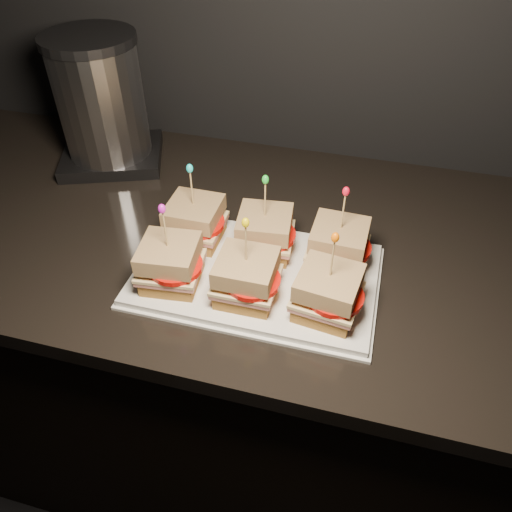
# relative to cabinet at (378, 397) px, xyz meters

# --- Properties ---
(cabinet) EXTENTS (2.34, 0.68, 0.86)m
(cabinet) POSITION_rel_cabinet_xyz_m (0.00, 0.00, 0.00)
(cabinet) COLOR black
(cabinet) RESTS_ON ground
(granite_slab) EXTENTS (2.38, 0.72, 0.03)m
(granite_slab) POSITION_rel_cabinet_xyz_m (0.00, -0.00, 0.45)
(granite_slab) COLOR black
(granite_slab) RESTS_ON cabinet
(platter) EXTENTS (0.42, 0.26, 0.02)m
(platter) POSITION_rel_cabinet_xyz_m (-0.28, -0.13, 0.47)
(platter) COLOR white
(platter) RESTS_ON granite_slab
(platter_rim) EXTENTS (0.43, 0.27, 0.01)m
(platter_rim) POSITION_rel_cabinet_xyz_m (-0.28, -0.13, 0.47)
(platter_rim) COLOR white
(platter_rim) RESTS_ON granite_slab
(sandwich_0_bread_bot) EXTENTS (0.09, 0.09, 0.03)m
(sandwich_0_bread_bot) POSITION_rel_cabinet_xyz_m (-0.42, -0.07, 0.50)
(sandwich_0_bread_bot) COLOR brown
(sandwich_0_bread_bot) RESTS_ON platter
(sandwich_0_ham) EXTENTS (0.10, 0.10, 0.01)m
(sandwich_0_ham) POSITION_rel_cabinet_xyz_m (-0.42, -0.07, 0.51)
(sandwich_0_ham) COLOR #CE6C60
(sandwich_0_ham) RESTS_ON sandwich_0_bread_bot
(sandwich_0_cheese) EXTENTS (0.10, 0.10, 0.01)m
(sandwich_0_cheese) POSITION_rel_cabinet_xyz_m (-0.42, -0.07, 0.52)
(sandwich_0_cheese) COLOR #F4D592
(sandwich_0_cheese) RESTS_ON sandwich_0_ham
(sandwich_0_tomato) EXTENTS (0.09, 0.09, 0.01)m
(sandwich_0_tomato) POSITION_rel_cabinet_xyz_m (-0.40, -0.07, 0.53)
(sandwich_0_tomato) COLOR red
(sandwich_0_tomato) RESTS_ON sandwich_0_cheese
(sandwich_0_bread_top) EXTENTS (0.09, 0.09, 0.03)m
(sandwich_0_bread_top) POSITION_rel_cabinet_xyz_m (-0.42, -0.07, 0.55)
(sandwich_0_bread_top) COLOR #65320F
(sandwich_0_bread_top) RESTS_ON sandwich_0_tomato
(sandwich_0_pick) EXTENTS (0.00, 0.00, 0.09)m
(sandwich_0_pick) POSITION_rel_cabinet_xyz_m (-0.42, -0.07, 0.59)
(sandwich_0_pick) COLOR tan
(sandwich_0_pick) RESTS_ON sandwich_0_bread_top
(sandwich_0_frill) EXTENTS (0.01, 0.01, 0.02)m
(sandwich_0_frill) POSITION_rel_cabinet_xyz_m (-0.42, -0.07, 0.64)
(sandwich_0_frill) COLOR #14C7C9
(sandwich_0_frill) RESTS_ON sandwich_0_pick
(sandwich_1_bread_bot) EXTENTS (0.10, 0.10, 0.03)m
(sandwich_1_bread_bot) POSITION_rel_cabinet_xyz_m (-0.28, -0.07, 0.50)
(sandwich_1_bread_bot) COLOR brown
(sandwich_1_bread_bot) RESTS_ON platter
(sandwich_1_ham) EXTENTS (0.11, 0.11, 0.01)m
(sandwich_1_ham) POSITION_rel_cabinet_xyz_m (-0.28, -0.07, 0.51)
(sandwich_1_ham) COLOR #CE6C60
(sandwich_1_ham) RESTS_ON sandwich_1_bread_bot
(sandwich_1_cheese) EXTENTS (0.11, 0.11, 0.01)m
(sandwich_1_cheese) POSITION_rel_cabinet_xyz_m (-0.28, -0.07, 0.52)
(sandwich_1_cheese) COLOR #F4D592
(sandwich_1_cheese) RESTS_ON sandwich_1_ham
(sandwich_1_tomato) EXTENTS (0.09, 0.09, 0.01)m
(sandwich_1_tomato) POSITION_rel_cabinet_xyz_m (-0.27, -0.07, 0.53)
(sandwich_1_tomato) COLOR red
(sandwich_1_tomato) RESTS_ON sandwich_1_cheese
(sandwich_1_bread_top) EXTENTS (0.10, 0.10, 0.03)m
(sandwich_1_bread_top) POSITION_rel_cabinet_xyz_m (-0.28, -0.07, 0.55)
(sandwich_1_bread_top) COLOR #65320F
(sandwich_1_bread_top) RESTS_ON sandwich_1_tomato
(sandwich_1_pick) EXTENTS (0.00, 0.00, 0.09)m
(sandwich_1_pick) POSITION_rel_cabinet_xyz_m (-0.28, -0.07, 0.59)
(sandwich_1_pick) COLOR tan
(sandwich_1_pick) RESTS_ON sandwich_1_bread_top
(sandwich_1_frill) EXTENTS (0.01, 0.01, 0.02)m
(sandwich_1_frill) POSITION_rel_cabinet_xyz_m (-0.28, -0.07, 0.64)
(sandwich_1_frill) COLOR green
(sandwich_1_frill) RESTS_ON sandwich_1_pick
(sandwich_2_bread_bot) EXTENTS (0.10, 0.10, 0.03)m
(sandwich_2_bread_bot) POSITION_rel_cabinet_xyz_m (-0.15, -0.07, 0.50)
(sandwich_2_bread_bot) COLOR brown
(sandwich_2_bread_bot) RESTS_ON platter
(sandwich_2_ham) EXTENTS (0.10, 0.10, 0.01)m
(sandwich_2_ham) POSITION_rel_cabinet_xyz_m (-0.15, -0.07, 0.51)
(sandwich_2_ham) COLOR #CE6C60
(sandwich_2_ham) RESTS_ON sandwich_2_bread_bot
(sandwich_2_cheese) EXTENTS (0.11, 0.10, 0.01)m
(sandwich_2_cheese) POSITION_rel_cabinet_xyz_m (-0.15, -0.07, 0.52)
(sandwich_2_cheese) COLOR #F4D592
(sandwich_2_cheese) RESTS_ON sandwich_2_ham
(sandwich_2_tomato) EXTENTS (0.09, 0.09, 0.01)m
(sandwich_2_tomato) POSITION_rel_cabinet_xyz_m (-0.14, -0.07, 0.53)
(sandwich_2_tomato) COLOR red
(sandwich_2_tomato) RESTS_ON sandwich_2_cheese
(sandwich_2_bread_top) EXTENTS (0.10, 0.10, 0.03)m
(sandwich_2_bread_top) POSITION_rel_cabinet_xyz_m (-0.15, -0.07, 0.55)
(sandwich_2_bread_top) COLOR #65320F
(sandwich_2_bread_top) RESTS_ON sandwich_2_tomato
(sandwich_2_pick) EXTENTS (0.00, 0.00, 0.09)m
(sandwich_2_pick) POSITION_rel_cabinet_xyz_m (-0.15, -0.07, 0.59)
(sandwich_2_pick) COLOR tan
(sandwich_2_pick) RESTS_ON sandwich_2_bread_top
(sandwich_2_frill) EXTENTS (0.01, 0.01, 0.02)m
(sandwich_2_frill) POSITION_rel_cabinet_xyz_m (-0.15, -0.07, 0.64)
(sandwich_2_frill) COLOR red
(sandwich_2_frill) RESTS_ON sandwich_2_pick
(sandwich_3_bread_bot) EXTENTS (0.10, 0.10, 0.03)m
(sandwich_3_bread_bot) POSITION_rel_cabinet_xyz_m (-0.42, -0.19, 0.50)
(sandwich_3_bread_bot) COLOR brown
(sandwich_3_bread_bot) RESTS_ON platter
(sandwich_3_ham) EXTENTS (0.11, 0.11, 0.01)m
(sandwich_3_ham) POSITION_rel_cabinet_xyz_m (-0.42, -0.19, 0.51)
(sandwich_3_ham) COLOR #CE6C60
(sandwich_3_ham) RESTS_ON sandwich_3_bread_bot
(sandwich_3_cheese) EXTENTS (0.11, 0.11, 0.01)m
(sandwich_3_cheese) POSITION_rel_cabinet_xyz_m (-0.42, -0.19, 0.52)
(sandwich_3_cheese) COLOR #F4D592
(sandwich_3_cheese) RESTS_ON sandwich_3_ham
(sandwich_3_tomato) EXTENTS (0.09, 0.09, 0.01)m
(sandwich_3_tomato) POSITION_rel_cabinet_xyz_m (-0.40, -0.19, 0.53)
(sandwich_3_tomato) COLOR red
(sandwich_3_tomato) RESTS_ON sandwich_3_cheese
(sandwich_3_bread_top) EXTENTS (0.10, 0.10, 0.03)m
(sandwich_3_bread_top) POSITION_rel_cabinet_xyz_m (-0.42, -0.19, 0.55)
(sandwich_3_bread_top) COLOR #65320F
(sandwich_3_bread_top) RESTS_ON sandwich_3_tomato
(sandwich_3_pick) EXTENTS (0.00, 0.00, 0.09)m
(sandwich_3_pick) POSITION_rel_cabinet_xyz_m (-0.42, -0.19, 0.59)
(sandwich_3_pick) COLOR tan
(sandwich_3_pick) RESTS_ON sandwich_3_bread_top
(sandwich_3_frill) EXTENTS (0.01, 0.01, 0.02)m
(sandwich_3_frill) POSITION_rel_cabinet_xyz_m (-0.42, -0.19, 0.64)
(sandwich_3_frill) COLOR #C819B9
(sandwich_3_frill) RESTS_ON sandwich_3_pick
(sandwich_4_bread_bot) EXTENTS (0.09, 0.09, 0.03)m
(sandwich_4_bread_bot) POSITION_rel_cabinet_xyz_m (-0.28, -0.19, 0.50)
(sandwich_4_bread_bot) COLOR brown
(sandwich_4_bread_bot) RESTS_ON platter
(sandwich_4_ham) EXTENTS (0.10, 0.10, 0.01)m
(sandwich_4_ham) POSITION_rel_cabinet_xyz_m (-0.28, -0.19, 0.51)
(sandwich_4_ham) COLOR #CE6C60
(sandwich_4_ham) RESTS_ON sandwich_4_bread_bot
(sandwich_4_cheese) EXTENTS (0.10, 0.10, 0.01)m
(sandwich_4_cheese) POSITION_rel_cabinet_xyz_m (-0.28, -0.19, 0.52)
(sandwich_4_cheese) COLOR #F4D592
(sandwich_4_cheese) RESTS_ON sandwich_4_ham
(sandwich_4_tomato) EXTENTS (0.09, 0.09, 0.01)m
(sandwich_4_tomato) POSITION_rel_cabinet_xyz_m (-0.27, -0.19, 0.53)
(sandwich_4_tomato) COLOR red
(sandwich_4_tomato) RESTS_ON sandwich_4_cheese
(sandwich_4_bread_top) EXTENTS (0.09, 0.09, 0.03)m
(sandwich_4_bread_top) POSITION_rel_cabinet_xyz_m (-0.28, -0.19, 0.55)
(sandwich_4_bread_top) COLOR #65320F
(sandwich_4_bread_top) RESTS_ON sandwich_4_tomato
(sandwich_4_pick) EXTENTS (0.00, 0.00, 0.09)m
(sandwich_4_pick) POSITION_rel_cabinet_xyz_m (-0.28, -0.19, 0.59)
(sandwich_4_pick) COLOR tan
(sandwich_4_pick) RESTS_ON sandwich_4_bread_top
(sandwich_4_frill) EXTENTS (0.01, 0.01, 0.02)m
(sandwich_4_frill) POSITION_rel_cabinet_xyz_m (-0.28, -0.19, 0.64)
(sandwich_4_frill) COLOR yellow
(sandwich_4_frill) RESTS_ON sandwich_4_pick
(sandwich_5_bread_bot) EXTENTS (0.10, 0.10, 0.03)m
(sandwich_5_bread_bot) POSITION_rel_cabinet_xyz_m (-0.15, -0.19, 0.50)
(sandwich_5_bread_bot) COLOR brown
(sandwich_5_bread_bot) RESTS_ON platter
(sandwich_5_ham) EXTENTS (0.11, 0.11, 0.01)m
(sandwich_5_ham) POSITION_rel_cabinet_xyz_m (-0.15, -0.19, 0.51)
(sandwich_5_ham) COLOR #CE6C60
(sandwich_5_ham) RESTS_ON sandwich_5_bread_bot
(sandwich_5_cheese) EXTENTS (0.12, 0.11, 0.01)m
(sandwich_5_cheese) POSITION_rel_cabinet_xyz_m (-0.15, -0.19, 0.52)
(sandwich_5_cheese) COLOR #F4D592
(sandwich_5_cheese) RESTS_ON sandwich_5_ham
(sandwich_5_tomato) EXTENTS (0.09, 0.09, 0.01)m
(sandwich_5_tomato) POSITION_rel_cabinet_xyz_m (-0.14, -0.19, 0.53)
(sandwich_5_tomato) COLOR red
(sandwich_5_tomato) RESTS_ON sandwich_5_cheese
(sandwich_5_bread_top) EXTENTS (0.11, 0.11, 0.03)m
(sandwich_5_bread_top) POSITION_rel_cabinet_xyz_m (-0.15, -0.19, 0.55)
(sandwich_5_bread_top) COLOR #65320F
(sandwich_5_bread_top) RESTS_ON sandwich_5_tomato
(sandwich_5_pick) EXTENTS (0.00, 0.00, 0.09)m
(sandwich_5_pick) POSITION_rel_cabinet_xyz_m (-0.15, -0.19, 0.59)
(sandwich_5_pick) COLOR tan
(sandwich_5_pick) RESTS_ON sandwich_5_bread_top
(sandwich_5_frill) EXTENTS (0.01, 0.01, 0.02)m
(sandwich_5_frill) POSITION_rel_cabinet_xyz_m (-0.15, -0.19, 0.64)
(sandwich_5_frill) COLOR #ED6404
(sandwich_5_frill) RESTS_ON sandwich_5_pick
(appliance_base) EXTENTS (0.28, 0.26, 0.03)m
(appliance_base) POSITION_rel_cabinet_xyz_m (-0.72, 0.18, 0.48)
(appliance_base) COLOR #262628
(appliance_base) RESTS_ON granite_slab
(appliance_body) EXTENTS (0.19, 0.19, 0.25)m
(appliance_body) POSITION_rel_cabinet_xyz_m (-0.72, 0.18, 0.62)
(appliance_body) COLOR silver
(appliance_body) RESTS_ON appliance_base
(appliance_lid) EXTENTS (0.20, 0.20, 0.02)m
(appliance_lid) POSITION_rel_cabinet_xyz_m (-0.72, 0.18, 0.75)
(appliance_lid) COLOR #262628
(appliance_lid) RESTS_ON appliance_body
(appliance) EXTENTS (0.23, 0.19, 0.29)m
(appliance) POSITION_rel_cabinet_xyz_m (-0.72, 0.18, 0.61)
(appliance) COLOR silver
(appliance) RESTS_ON granite_slab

